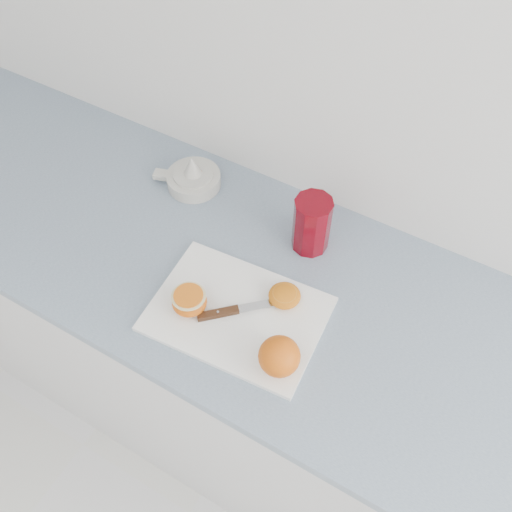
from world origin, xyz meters
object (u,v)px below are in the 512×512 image
(counter, at_px, (240,357))
(cutting_board, at_px, (237,314))
(citrus_juicer, at_px, (193,177))
(half_orange, at_px, (189,301))
(red_tumbler, at_px, (311,226))

(counter, height_order, cutting_board, cutting_board)
(counter, height_order, citrus_juicer, citrus_juicer)
(half_orange, xyz_separation_m, citrus_juicer, (-0.21, 0.32, -0.01))
(counter, height_order, half_orange, half_orange)
(citrus_juicer, bearing_deg, half_orange, -57.00)
(counter, xyz_separation_m, citrus_juicer, (-0.24, 0.18, 0.47))
(counter, bearing_deg, cutting_board, -57.37)
(half_orange, relative_size, red_tumbler, 0.52)
(citrus_juicer, bearing_deg, red_tumbler, -4.31)
(citrus_juicer, xyz_separation_m, red_tumbler, (0.35, -0.03, 0.04))
(cutting_board, height_order, red_tumbler, red_tumbler)
(cutting_board, relative_size, red_tumbler, 2.52)
(counter, distance_m, citrus_juicer, 0.55)
(half_orange, xyz_separation_m, red_tumbler, (0.14, 0.30, 0.03))
(counter, bearing_deg, red_tumbler, 52.33)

